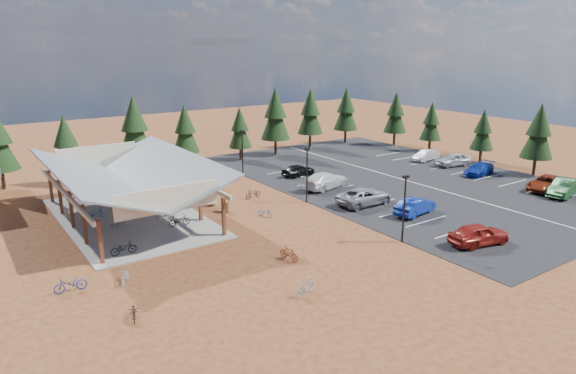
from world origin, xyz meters
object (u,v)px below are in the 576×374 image
Objects in this scene: trash_bin_0 at (225,207)px; car_7 at (479,169)px; bike_4 at (179,220)px; car_1 at (415,206)px; car_4 at (298,170)px; bike_13 at (305,287)px; bike_9 at (125,276)px; bike_11 at (289,253)px; car_3 at (326,180)px; car_6 at (546,183)px; bike_2 at (95,213)px; bike_0 at (124,248)px; bike_6 at (163,201)px; lamp_post_0 at (404,204)px; car_0 at (479,234)px; bike_7 at (143,186)px; bike_8 at (134,312)px; bike_5 at (165,214)px; lamp_post_1 at (307,171)px; bike_14 at (265,212)px; car_2 at (364,196)px; bike_15 at (207,192)px; car_5 at (564,187)px; trash_bin_1 at (212,201)px; bike_3 at (75,196)px; car_9 at (426,155)px; bike_pavilion at (127,174)px; bike_16 at (253,193)px; bike_10 at (70,284)px; car_8 at (453,160)px; lamp_post_2 at (242,150)px; bike_1 at (119,222)px.

trash_bin_0 is 29.94m from car_7.
bike_4 is 20.04m from car_1.
bike_13 is at bearing 141.74° from car_4.
bike_11 reaches higher than bike_9.
car_6 is at bearing -136.68° from car_3.
bike_2 is 1.27× the size of bike_9.
bike_0 reaches higher than bike_6.
lamp_post_0 is 1.10× the size of car_0.
bike_8 is (-8.76, -23.69, -0.15)m from bike_7.
bike_7 is (1.42, 9.51, -0.00)m from bike_5.
lamp_post_1 is 16.26m from car_0.
bike_14 is at bearing -156.58° from bike_6.
bike_5 is 17.26m from bike_13.
bike_2 is 0.35× the size of car_2.
bike_7 is at bearing 43.72° from car_2.
bike_4 is 5.84m from bike_6.
car_2 reaches higher than bike_15.
bike_7 is 0.32× the size of car_5.
trash_bin_1 is 0.16× the size of car_2.
car_9 is (40.62, -6.77, 0.16)m from bike_3.
bike_pavilion reaches higher than bike_11.
bike_15 is 4.53m from bike_16.
bike_10 is 46.57m from car_9.
car_3 reaches higher than bike_0.
car_0 reaches higher than trash_bin_1.
lamp_post_1 is 1.12× the size of car_8.
bike_8 is 0.40× the size of car_9.
trash_bin_1 is at bearing 43.36° from car_0.
bike_pavilion is 9.04m from bike_15.
bike_0 is 6.41m from bike_4.
trash_bin_1 is 14.00m from car_2.
bike_16 is (14.14, -2.08, -0.11)m from bike_2.
bike_5 is at bearing 168.78° from lamp_post_1.
car_3 is 1.11× the size of car_5.
bike_15 is at bearing -143.56° from lamp_post_2.
bike_15 is at bearing 44.89° from car_2.
car_6 reaches higher than bike_5.
bike_11 is (-8.87, 2.05, -2.47)m from lamp_post_0.
bike_4 is 14.36m from bike_8.
bike_3 is 10.94m from bike_5.
bike_11 reaches higher than trash_bin_1.
bike_16 is 0.34× the size of car_3.
bike_2 is 23.57m from car_2.
lamp_post_0 is 0.92× the size of car_3.
bike_13 is at bearing -170.27° from bike_4.
car_1 is at bearing -147.73° from bike_9.
bike_13 is at bearing -33.93° from bike_16.
bike_1 is (-9.06, 0.87, 0.21)m from trash_bin_0.
car_2 is at bearing -70.83° from car_9.
lamp_post_1 is at bearing -88.31° from bike_4.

